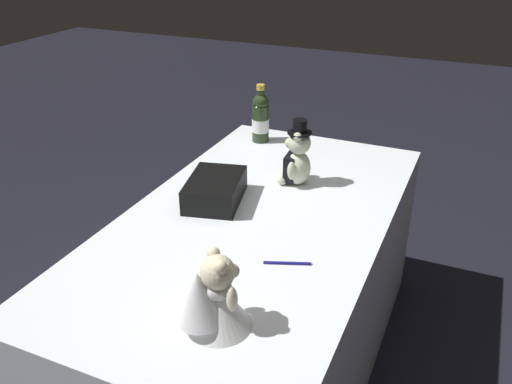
{
  "coord_description": "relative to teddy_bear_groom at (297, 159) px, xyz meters",
  "views": [
    {
      "loc": [
        1.56,
        0.69,
        1.71
      ],
      "look_at": [
        0.0,
        0.0,
        0.84
      ],
      "focal_mm": 37.96,
      "sensor_mm": 36.0,
      "label": 1
    }
  ],
  "objects": [
    {
      "name": "gift_case_black",
      "position": [
        0.27,
        -0.23,
        -0.06
      ],
      "size": [
        0.32,
        0.25,
        0.09
      ],
      "color": "black",
      "rests_on": "reception_table"
    },
    {
      "name": "signing_pen",
      "position": [
        0.55,
        0.18,
        -0.1
      ],
      "size": [
        0.06,
        0.15,
        0.01
      ],
      "color": "navy",
      "rests_on": "reception_table"
    },
    {
      "name": "teddy_bear_groom",
      "position": [
        0.0,
        0.0,
        0.0
      ],
      "size": [
        0.15,
        0.13,
        0.27
      ],
      "color": "beige",
      "rests_on": "reception_table"
    },
    {
      "name": "champagne_bottle",
      "position": [
        -0.37,
        -0.32,
        0.01
      ],
      "size": [
        0.08,
        0.08,
        0.28
      ],
      "color": "#25371D",
      "rests_on": "reception_table"
    },
    {
      "name": "reception_table",
      "position": [
        0.32,
        -0.04,
        -0.48
      ],
      "size": [
        1.71,
        0.91,
        0.74
      ],
      "primitive_type": "cube",
      "color": "white",
      "rests_on": "ground_plane"
    },
    {
      "name": "ground_plane",
      "position": [
        0.32,
        -0.04,
        -0.85
      ],
      "size": [
        12.0,
        12.0,
        0.0
      ],
      "primitive_type": "plane",
      "color": "black"
    },
    {
      "name": "teddy_bear_bride",
      "position": [
        0.9,
        0.1,
        -0.01
      ],
      "size": [
        0.22,
        0.22,
        0.23
      ],
      "color": "white",
      "rests_on": "reception_table"
    }
  ]
}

